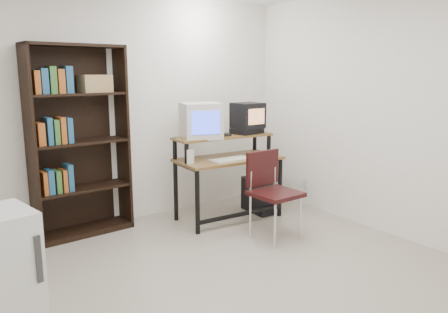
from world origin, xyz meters
TOP-DOWN VIEW (x-y plane):
  - floor at (0.00, 0.00)m, footprint 4.00×4.00m
  - back_wall at (0.00, 2.00)m, footprint 4.00×0.01m
  - right_wall at (2.00, 0.00)m, footprint 0.01×4.00m
  - computer_desk at (0.89, 1.35)m, footprint 1.24×0.67m
  - crt_monitor at (0.61, 1.49)m, footprint 0.53×0.53m
  - vcr at (1.23, 1.43)m, footprint 0.40×0.32m
  - crt_tv at (1.23, 1.41)m, footprint 0.33×0.33m
  - cd_spindle at (0.91, 1.40)m, footprint 0.13×0.13m
  - keyboard at (0.81, 1.19)m, footprint 0.47×0.21m
  - mousepad at (1.22, 1.18)m, footprint 0.25×0.21m
  - mouse at (1.21, 1.17)m, footprint 0.11×0.08m
  - desk_speaker at (0.35, 1.32)m, footprint 0.09×0.09m
  - pc_tower at (1.32, 1.31)m, footprint 0.22×0.46m
  - school_chair at (0.89, 0.60)m, footprint 0.47×0.47m
  - bookshelf at (-0.68, 1.86)m, footprint 1.02×0.39m
  - wall_outlet at (1.99, 1.15)m, footprint 0.02×0.08m

SIDE VIEW (x-z plane):
  - floor at x=0.00m, z-range -0.01..0.00m
  - pc_tower at x=1.32m, z-range 0.00..0.42m
  - wall_outlet at x=1.99m, z-range 0.24..0.36m
  - school_chair at x=0.89m, z-range 0.11..1.01m
  - computer_desk at x=0.89m, z-range 0.20..1.18m
  - mousepad at x=1.22m, z-range 0.72..0.73m
  - keyboard at x=0.81m, z-range 0.72..0.75m
  - mouse at x=1.21m, z-range 0.73..0.76m
  - desk_speaker at x=0.35m, z-range 0.72..0.89m
  - cd_spindle at x=0.91m, z-range 0.97..1.02m
  - vcr at x=1.23m, z-range 0.97..1.05m
  - bookshelf at x=-0.68m, z-range 0.02..2.01m
  - crt_monitor at x=0.61m, z-range 0.97..1.37m
  - crt_tv at x=1.23m, z-range 1.05..1.35m
  - back_wall at x=0.00m, z-range 0.00..2.60m
  - right_wall at x=2.00m, z-range 0.00..2.60m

